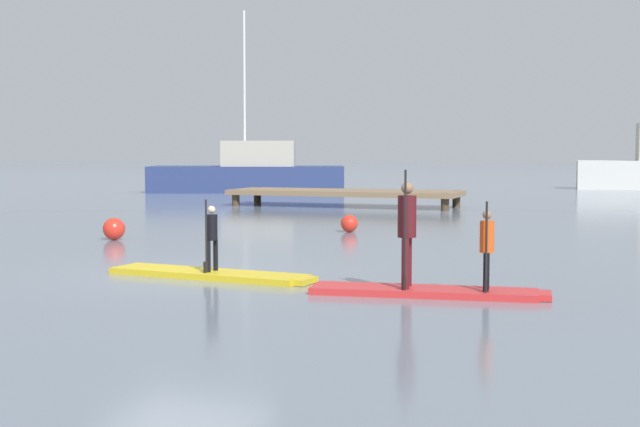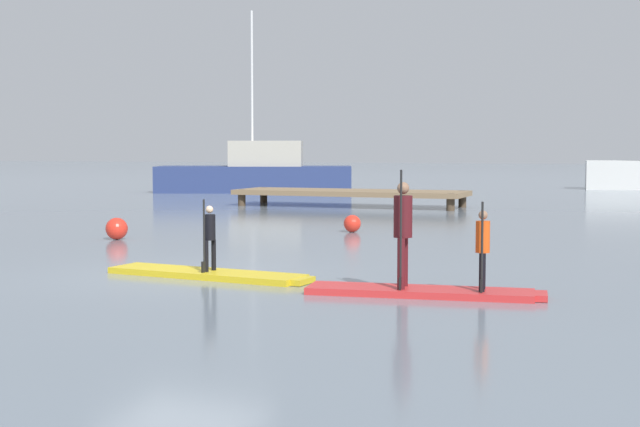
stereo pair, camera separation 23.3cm
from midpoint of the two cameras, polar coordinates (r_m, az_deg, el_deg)
The scene contains 10 objects.
ground_plane at distance 14.78m, azimuth -9.09°, elevation -4.01°, with size 240.00×240.00×0.00m, color slate.
paddleboard_near at distance 14.62m, azimuth -7.42°, elevation -3.88°, with size 3.64×1.12×0.10m.
paddler_child_solo at distance 14.53m, azimuth -7.44°, elevation -1.36°, with size 0.21×0.38×1.18m.
paddleboard_far at distance 12.83m, azimuth 6.45°, elevation -5.00°, with size 3.44×1.14×0.10m.
paddler_adult at distance 12.75m, azimuth 5.07°, elevation -0.88°, with size 0.30×0.48×1.69m.
paddler_child_front at distance 12.67m, azimuth 10.12°, elevation -2.03°, with size 0.22×0.40×1.26m.
fishing_boat_white_large at distance 43.42m, azimuth -4.66°, elevation 2.60°, with size 9.85×5.93×8.74m.
floating_dock at distance 32.43m, azimuth 1.39°, elevation 1.33°, with size 8.43×2.57×0.60m.
mooring_buoy_near at distance 21.01m, azimuth -13.38°, elevation -0.96°, with size 0.51×0.51×0.51m, color red.
mooring_buoy_mid at distance 22.38m, azimuth 1.60°, elevation -0.64°, with size 0.44×0.44×0.44m, color red.
Camera 1 is at (6.99, -12.83, 2.08)m, focal length 49.93 mm.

